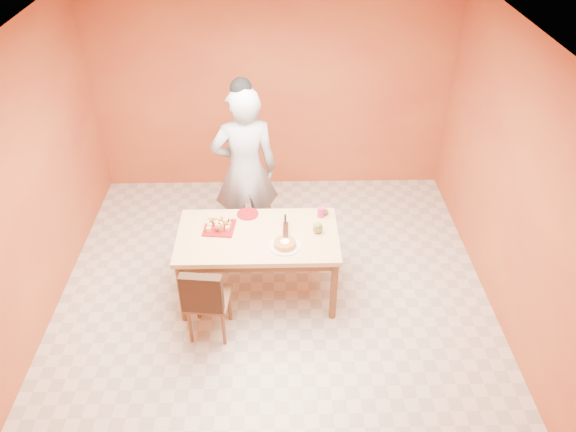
{
  "coord_description": "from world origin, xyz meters",
  "views": [
    {
      "loc": [
        0.05,
        -4.15,
        4.11
      ],
      "look_at": [
        0.15,
        0.3,
        0.96
      ],
      "focal_mm": 35.0,
      "sensor_mm": 36.0,
      "label": 1
    }
  ],
  "objects_px": {
    "person": "(245,171)",
    "sponge_cake": "(285,244)",
    "red_dinner_plate": "(248,214)",
    "egg_ornament": "(318,228)",
    "pastry_platter": "(219,228)",
    "dining_table": "(258,242)",
    "checker_tin": "(324,212)",
    "dining_chair": "(208,298)",
    "magenta_glass": "(321,212)"
  },
  "relations": [
    {
      "from": "checker_tin",
      "to": "pastry_platter",
      "type": "bearing_deg",
      "value": -167.41
    },
    {
      "from": "dining_table",
      "to": "magenta_glass",
      "type": "distance_m",
      "value": 0.73
    },
    {
      "from": "magenta_glass",
      "to": "red_dinner_plate",
      "type": "bearing_deg",
      "value": 176.23
    },
    {
      "from": "pastry_platter",
      "to": "checker_tin",
      "type": "xyz_separation_m",
      "value": [
        1.06,
        0.24,
        0.01
      ]
    },
    {
      "from": "person",
      "to": "sponge_cake",
      "type": "height_order",
      "value": "person"
    },
    {
      "from": "sponge_cake",
      "to": "checker_tin",
      "type": "height_order",
      "value": "sponge_cake"
    },
    {
      "from": "red_dinner_plate",
      "to": "magenta_glass",
      "type": "xyz_separation_m",
      "value": [
        0.76,
        -0.05,
        0.05
      ]
    },
    {
      "from": "person",
      "to": "sponge_cake",
      "type": "relative_size",
      "value": 9.22
    },
    {
      "from": "checker_tin",
      "to": "dining_chair",
      "type": "bearing_deg",
      "value": -141.31
    },
    {
      "from": "magenta_glass",
      "to": "checker_tin",
      "type": "xyz_separation_m",
      "value": [
        0.03,
        0.05,
        -0.04
      ]
    },
    {
      "from": "dining_table",
      "to": "egg_ornament",
      "type": "height_order",
      "value": "egg_ornament"
    },
    {
      "from": "checker_tin",
      "to": "red_dinner_plate",
      "type": "bearing_deg",
      "value": 180.0
    },
    {
      "from": "dining_chair",
      "to": "checker_tin",
      "type": "relative_size",
      "value": 8.6
    },
    {
      "from": "person",
      "to": "dining_table",
      "type": "bearing_deg",
      "value": 91.27
    },
    {
      "from": "magenta_glass",
      "to": "checker_tin",
      "type": "bearing_deg",
      "value": 57.13
    },
    {
      "from": "dining_chair",
      "to": "red_dinner_plate",
      "type": "bearing_deg",
      "value": 75.18
    },
    {
      "from": "magenta_glass",
      "to": "checker_tin",
      "type": "distance_m",
      "value": 0.07
    },
    {
      "from": "dining_chair",
      "to": "red_dinner_plate",
      "type": "relative_size",
      "value": 3.86
    },
    {
      "from": "dining_table",
      "to": "magenta_glass",
      "type": "xyz_separation_m",
      "value": [
        0.65,
        0.3,
        0.15
      ]
    },
    {
      "from": "person",
      "to": "magenta_glass",
      "type": "height_order",
      "value": "person"
    },
    {
      "from": "dining_table",
      "to": "person",
      "type": "bearing_deg",
      "value": 99.84
    },
    {
      "from": "dining_chair",
      "to": "egg_ornament",
      "type": "relative_size",
      "value": 6.86
    },
    {
      "from": "red_dinner_plate",
      "to": "pastry_platter",
      "type": "bearing_deg",
      "value": -139.14
    },
    {
      "from": "dining_chair",
      "to": "checker_tin",
      "type": "bearing_deg",
      "value": 44.95
    },
    {
      "from": "pastry_platter",
      "to": "magenta_glass",
      "type": "relative_size",
      "value": 2.82
    },
    {
      "from": "pastry_platter",
      "to": "sponge_cake",
      "type": "distance_m",
      "value": 0.72
    },
    {
      "from": "red_dinner_plate",
      "to": "magenta_glass",
      "type": "relative_size",
      "value": 2.11
    },
    {
      "from": "dining_chair",
      "to": "sponge_cake",
      "type": "relative_size",
      "value": 4.07
    },
    {
      "from": "person",
      "to": "checker_tin",
      "type": "bearing_deg",
      "value": 140.29
    },
    {
      "from": "dining_table",
      "to": "dining_chair",
      "type": "xyz_separation_m",
      "value": [
        -0.46,
        -0.57,
        -0.22
      ]
    },
    {
      "from": "dining_chair",
      "to": "checker_tin",
      "type": "distance_m",
      "value": 1.5
    },
    {
      "from": "dining_chair",
      "to": "person",
      "type": "distance_m",
      "value": 1.55
    },
    {
      "from": "red_dinner_plate",
      "to": "egg_ornament",
      "type": "relative_size",
      "value": 1.78
    },
    {
      "from": "dining_chair",
      "to": "person",
      "type": "bearing_deg",
      "value": 83.69
    },
    {
      "from": "magenta_glass",
      "to": "pastry_platter",
      "type": "bearing_deg",
      "value": -169.69
    },
    {
      "from": "person",
      "to": "magenta_glass",
      "type": "bearing_deg",
      "value": 136.77
    },
    {
      "from": "dining_chair",
      "to": "egg_ornament",
      "type": "bearing_deg",
      "value": 35.06
    },
    {
      "from": "red_dinner_plate",
      "to": "egg_ornament",
      "type": "distance_m",
      "value": 0.78
    },
    {
      "from": "dining_chair",
      "to": "magenta_glass",
      "type": "bearing_deg",
      "value": 44.19
    },
    {
      "from": "pastry_platter",
      "to": "egg_ornament",
      "type": "relative_size",
      "value": 2.37
    },
    {
      "from": "dining_chair",
      "to": "sponge_cake",
      "type": "bearing_deg",
      "value": 33.02
    },
    {
      "from": "dining_table",
      "to": "egg_ornament",
      "type": "relative_size",
      "value": 12.63
    },
    {
      "from": "egg_ornament",
      "to": "magenta_glass",
      "type": "relative_size",
      "value": 1.19
    },
    {
      "from": "dining_chair",
      "to": "person",
      "type": "height_order",
      "value": "person"
    },
    {
      "from": "egg_ornament",
      "to": "sponge_cake",
      "type": "bearing_deg",
      "value": -155.92
    },
    {
      "from": "magenta_glass",
      "to": "egg_ornament",
      "type": "bearing_deg",
      "value": -100.24
    },
    {
      "from": "egg_ornament",
      "to": "magenta_glass",
      "type": "bearing_deg",
      "value": 70.78
    },
    {
      "from": "sponge_cake",
      "to": "checker_tin",
      "type": "bearing_deg",
      "value": 52.99
    },
    {
      "from": "red_dinner_plate",
      "to": "checker_tin",
      "type": "distance_m",
      "value": 0.79
    },
    {
      "from": "sponge_cake",
      "to": "egg_ornament",
      "type": "xyz_separation_m",
      "value": [
        0.33,
        0.21,
        0.03
      ]
    }
  ]
}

